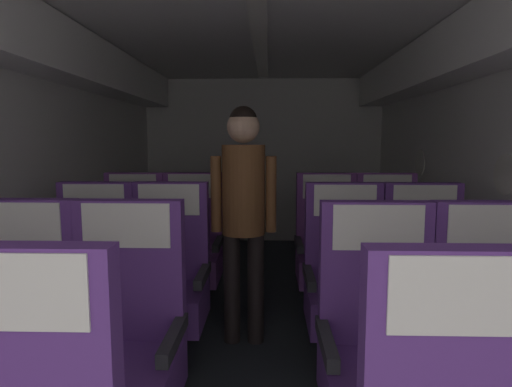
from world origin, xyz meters
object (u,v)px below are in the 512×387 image
seat_c_left_aisle (168,283)px  seat_d_left_window (132,250)px  seat_d_left_aisle (191,250)px  seat_c_right_aisle (426,286)px  seat_c_left_window (92,283)px  seat_b_right_window (379,352)px  seat_b_right_aisle (496,352)px  flight_attendant (243,200)px  seat_b_left_aisle (124,347)px  seat_b_left_window (14,344)px  seat_d_right_aisle (388,251)px  seat_c_right_window (346,285)px  seat_d_right_window (327,251)px

seat_c_left_aisle → seat_d_left_window: size_ratio=1.00×
seat_c_left_aisle → seat_d_left_aisle: 0.85m
seat_c_right_aisle → seat_c_left_window: bearing=-179.9°
seat_d_left_window → seat_b_right_window: bearing=-46.5°
seat_b_right_aisle → seat_c_left_aisle: size_ratio=1.00×
seat_b_right_aisle → seat_c_left_window: bearing=158.0°
seat_b_right_aisle → seat_d_left_window: size_ratio=1.00×
seat_d_left_window → flight_attendant: size_ratio=0.69×
seat_b_left_aisle → flight_attendant: size_ratio=0.69×
seat_d_left_aisle → flight_attendant: bearing=-55.1°
seat_b_right_window → seat_d_left_window: size_ratio=1.00×
seat_b_right_aisle → seat_b_right_window: (-0.50, -0.01, 0.00)m
seat_b_left_window → seat_d_right_aisle: bearing=38.8°
seat_b_left_window → seat_c_right_window: bearing=27.7°
seat_d_left_aisle → seat_b_left_aisle: bearing=-89.6°
seat_b_right_window → seat_d_right_aisle: 1.79m
seat_b_left_aisle → seat_c_left_aisle: 0.86m
seat_b_left_aisle → seat_c_right_aisle: size_ratio=1.00×
seat_b_right_aisle → seat_d_left_window: (-2.11, 1.69, 0.00)m
seat_b_left_aisle → seat_d_right_window: size_ratio=1.00×
seat_c_right_window → seat_d_right_aisle: same height
seat_b_right_window → seat_d_right_window: same height
seat_b_left_window → seat_b_right_window: 1.61m
seat_b_right_window → seat_d_right_window: (0.00, 1.72, 0.00)m
seat_b_left_aisle → seat_c_left_window: bearing=120.0°
seat_b_left_window → seat_d_right_aisle: (2.11, 1.69, 0.00)m
seat_d_right_aisle → flight_attendant: bearing=-149.2°
seat_b_right_aisle → seat_c_left_window: same height
seat_b_left_aisle → seat_d_right_window: (1.11, 1.70, 0.00)m
seat_c_right_aisle → seat_d_left_window: (-2.11, 0.83, 0.00)m
seat_d_right_window → seat_b_left_aisle: bearing=-123.2°
seat_b_left_window → seat_d_left_window: same height
seat_c_left_window → seat_c_left_aisle: 0.48m
seat_c_right_aisle → seat_b_right_window: bearing=-120.2°
seat_d_left_aisle → flight_attendant: flight_attendant is taller
seat_d_left_aisle → flight_attendant: size_ratio=0.69×
seat_b_right_aisle → seat_c_right_aisle: size_ratio=1.00×
seat_d_right_aisle → seat_b_left_aisle: bearing=-133.4°
seat_c_right_window → seat_d_left_window: bearing=152.9°
seat_c_right_aisle → seat_d_right_aisle: bearing=90.4°
seat_d_left_window → seat_b_left_window: bearing=-89.9°
seat_c_left_window → flight_attendant: size_ratio=0.69×
seat_c_left_aisle → seat_d_right_window: 1.40m
seat_b_left_window → seat_d_left_aisle: 1.77m
seat_b_left_window → seat_d_right_window: bearing=46.5°
seat_c_right_window → seat_d_right_aisle: bearing=59.8°
seat_c_left_aisle → seat_b_left_window: bearing=-119.8°
seat_b_right_aisle → seat_d_right_aisle: bearing=90.0°
seat_b_right_aisle → seat_c_right_aisle: same height
seat_c_left_aisle → seat_d_right_aisle: 1.82m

